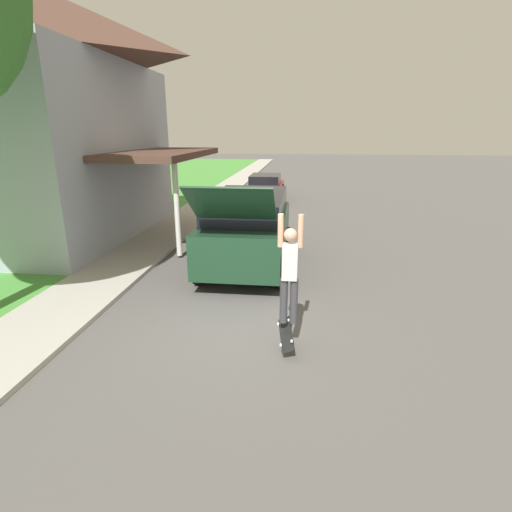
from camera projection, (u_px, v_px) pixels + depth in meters
The scene contains 8 objects.
ground_plane at pixel (231, 321), 7.90m from camera, with size 120.00×120.00×0.00m, color #54514F.
lawn at pixel (43, 234), 14.47m from camera, with size 10.00×80.00×0.08m.
sidewalk at pixel (160, 237), 13.97m from camera, with size 1.80×80.00×0.10m.
house at pixel (7, 104), 13.17m from camera, with size 10.95×9.01×8.39m.
suv_parked at pixel (248, 228), 10.80m from camera, with size 2.21×5.35×2.60m.
car_down_street at pixel (265, 188), 21.92m from camera, with size 1.92×4.37×1.34m.
skateboarder at pixel (290, 269), 6.51m from camera, with size 0.41×0.22×1.87m.
skateboard at pixel (286, 334), 6.78m from camera, with size 0.33×0.73×0.38m.
Camera 1 is at (1.32, -7.05, 3.60)m, focal length 28.00 mm.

